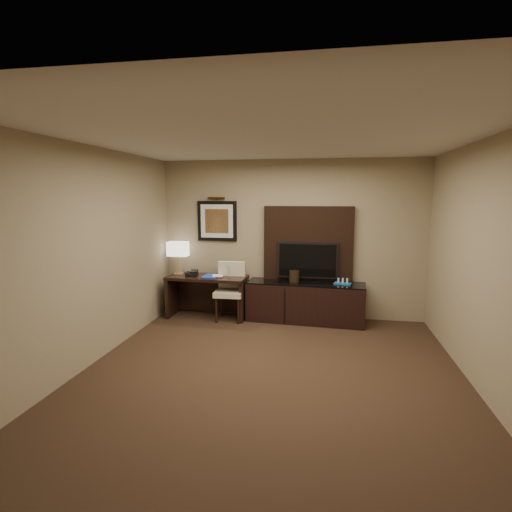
% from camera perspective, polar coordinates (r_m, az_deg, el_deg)
% --- Properties ---
extents(floor, '(4.50, 5.00, 0.01)m').
position_cam_1_polar(floor, '(4.83, 1.95, -17.07)').
color(floor, black).
rests_on(floor, ground).
extents(ceiling, '(4.50, 5.00, 0.01)m').
position_cam_1_polar(ceiling, '(4.40, 2.14, 16.58)').
color(ceiling, silver).
rests_on(ceiling, wall_back).
extents(wall_back, '(4.50, 0.01, 2.70)m').
position_cam_1_polar(wall_back, '(6.88, 5.00, 2.40)').
color(wall_back, gray).
rests_on(wall_back, floor).
extents(wall_front, '(4.50, 0.01, 2.70)m').
position_cam_1_polar(wall_front, '(2.05, -8.16, -12.54)').
color(wall_front, gray).
rests_on(wall_front, floor).
extents(wall_left, '(0.01, 5.00, 2.70)m').
position_cam_1_polar(wall_left, '(5.23, -23.15, -0.22)').
color(wall_left, gray).
rests_on(wall_left, floor).
extents(wall_right, '(0.01, 5.00, 2.70)m').
position_cam_1_polar(wall_right, '(4.67, 30.52, -1.70)').
color(wall_right, gray).
rests_on(wall_right, floor).
extents(desk, '(1.38, 0.64, 0.72)m').
position_cam_1_polar(desk, '(6.99, -6.93, -5.78)').
color(desk, black).
rests_on(desk, floor).
extents(credenza, '(1.97, 0.66, 0.67)m').
position_cam_1_polar(credenza, '(6.76, 7.06, -6.54)').
color(credenza, black).
rests_on(credenza, floor).
extents(tv_wall_panel, '(1.50, 0.12, 1.30)m').
position_cam_1_polar(tv_wall_panel, '(6.81, 7.46, 1.61)').
color(tv_wall_panel, black).
rests_on(tv_wall_panel, wall_back).
extents(tv, '(1.00, 0.08, 0.60)m').
position_cam_1_polar(tv, '(6.75, 7.38, -0.59)').
color(tv, black).
rests_on(tv, tv_wall_panel).
extents(artwork, '(0.70, 0.04, 0.70)m').
position_cam_1_polar(artwork, '(7.07, -5.57, 4.99)').
color(artwork, black).
rests_on(artwork, wall_back).
extents(picture_light, '(0.04, 0.04, 0.30)m').
position_cam_1_polar(picture_light, '(7.02, -5.70, 8.23)').
color(picture_light, '#413015').
rests_on(picture_light, wall_back).
extents(desk_chair, '(0.48, 0.55, 0.97)m').
position_cam_1_polar(desk_chair, '(6.75, -3.80, -5.18)').
color(desk_chair, beige).
rests_on(desk_chair, floor).
extents(table_lamp, '(0.42, 0.30, 0.61)m').
position_cam_1_polar(table_lamp, '(7.13, -11.06, -0.10)').
color(table_lamp, tan).
rests_on(table_lamp, desk).
extents(desk_phone, '(0.21, 0.19, 0.10)m').
position_cam_1_polar(desk_phone, '(6.93, -9.14, -2.47)').
color(desk_phone, black).
rests_on(desk_phone, desk).
extents(blue_folder, '(0.28, 0.36, 0.02)m').
position_cam_1_polar(blue_folder, '(6.83, -6.46, -2.89)').
color(blue_folder, '#17379B').
rests_on(blue_folder, desk).
extents(book, '(0.18, 0.07, 0.24)m').
position_cam_1_polar(book, '(6.82, -6.28, -1.97)').
color(book, tan).
rests_on(book, desk).
extents(water_bottle, '(0.08, 0.08, 0.18)m').
position_cam_1_polar(water_bottle, '(6.86, -3.82, -2.14)').
color(water_bottle, '#B0BFC8').
rests_on(water_bottle, desk).
extents(ice_bucket, '(0.18, 0.18, 0.19)m').
position_cam_1_polar(ice_bucket, '(6.68, 5.49, -2.90)').
color(ice_bucket, black).
rests_on(ice_bucket, credenza).
extents(minibar_tray, '(0.30, 0.22, 0.10)m').
position_cam_1_polar(minibar_tray, '(6.65, 12.30, -3.53)').
color(minibar_tray, '#175999').
rests_on(minibar_tray, credenza).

